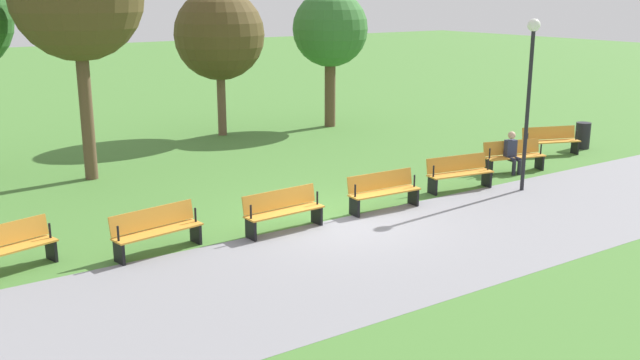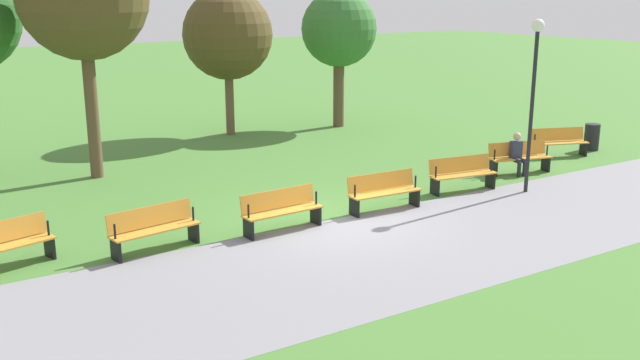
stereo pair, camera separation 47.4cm
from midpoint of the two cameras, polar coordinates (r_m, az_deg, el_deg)
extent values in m
plane|color=#477A33|center=(16.31, 2.21, -3.28)|extent=(120.00, 120.00, 0.00)
cube|color=gray|center=(14.64, 7.18, -5.53)|extent=(34.26, 4.72, 0.01)
cube|color=orange|center=(23.82, 19.08, 2.81)|extent=(1.89, 1.05, 0.04)
cube|color=orange|center=(23.94, 18.89, 3.48)|extent=(1.77, 0.74, 0.40)
cube|color=black|center=(24.32, 20.78, 2.33)|extent=(0.19, 0.37, 0.43)
cylinder|color=black|center=(24.23, 20.89, 3.24)|extent=(0.06, 0.06, 0.30)
cube|color=black|center=(23.44, 17.22, 2.20)|extent=(0.19, 0.37, 0.43)
cylinder|color=black|center=(23.34, 17.32, 3.13)|extent=(0.06, 0.06, 0.30)
cube|color=orange|center=(21.30, 16.31, 1.69)|extent=(1.90, 0.89, 0.04)
cube|color=orange|center=(21.41, 16.06, 2.44)|extent=(1.82, 0.56, 0.40)
cube|color=black|center=(21.84, 18.15, 1.24)|extent=(0.15, 0.38, 0.43)
cylinder|color=black|center=(21.74, 18.26, 2.24)|extent=(0.05, 0.05, 0.30)
cube|color=black|center=(20.89, 14.29, 0.92)|extent=(0.15, 0.38, 0.43)
cylinder|color=black|center=(20.78, 14.39, 1.97)|extent=(0.05, 0.05, 0.30)
cube|color=orange|center=(18.99, 12.08, 0.41)|extent=(1.89, 0.71, 0.04)
cube|color=orange|center=(19.09, 11.77, 1.25)|extent=(1.84, 0.38, 0.40)
cube|color=black|center=(19.55, 14.10, 0.00)|extent=(0.12, 0.38, 0.43)
cylinder|color=black|center=(19.44, 14.21, 1.11)|extent=(0.05, 0.05, 0.30)
cube|color=black|center=(18.57, 9.87, -0.55)|extent=(0.12, 0.38, 0.43)
cylinder|color=black|center=(18.45, 9.95, 0.62)|extent=(0.05, 0.05, 0.30)
cube|color=orange|center=(17.01, 6.02, -1.02)|extent=(1.87, 0.53, 0.04)
cube|color=orange|center=(17.10, 5.66, -0.08)|extent=(1.85, 0.20, 0.40)
cube|color=black|center=(17.57, 8.31, -1.36)|extent=(0.08, 0.38, 0.43)
cylinder|color=black|center=(17.45, 8.39, -0.13)|extent=(0.05, 0.05, 0.30)
cube|color=black|center=(16.60, 3.57, -2.19)|extent=(0.08, 0.38, 0.43)
cylinder|color=black|center=(16.48, 3.63, -0.90)|extent=(0.05, 0.05, 0.30)
cube|color=orange|center=(15.50, -2.09, -2.52)|extent=(1.87, 0.53, 0.04)
cube|color=orange|center=(15.59, -2.51, -1.49)|extent=(1.85, 0.20, 0.40)
cube|color=black|center=(16.03, 0.50, -2.79)|extent=(0.08, 0.38, 0.43)
cylinder|color=black|center=(15.90, 0.55, -1.45)|extent=(0.05, 0.05, 0.30)
cube|color=black|center=(15.14, -4.83, -3.92)|extent=(0.08, 0.38, 0.43)
cylinder|color=black|center=(15.00, -4.83, -2.51)|extent=(0.05, 0.05, 0.30)
cube|color=orange|center=(14.63, -12.08, -3.91)|extent=(1.89, 0.71, 0.04)
cube|color=orange|center=(14.72, -12.51, -2.83)|extent=(1.84, 0.38, 0.40)
cube|color=black|center=(15.11, -9.17, -4.10)|extent=(0.12, 0.38, 0.43)
cylinder|color=black|center=(14.97, -9.19, -2.68)|extent=(0.05, 0.05, 0.30)
cube|color=black|center=(14.33, -15.06, -5.48)|extent=(0.12, 0.38, 0.43)
cylinder|color=black|center=(14.19, -15.13, -4.00)|extent=(0.05, 0.05, 0.30)
cube|color=orange|center=(14.52, -23.01, -4.94)|extent=(1.90, 0.89, 0.04)
cube|color=black|center=(14.93, -19.90, -5.05)|extent=(0.15, 0.38, 0.43)
cylinder|color=black|center=(14.79, -20.00, -3.63)|extent=(0.05, 0.05, 0.30)
cube|color=#2D3347|center=(21.18, 15.97, 2.34)|extent=(0.36, 0.27, 0.50)
sphere|color=tan|center=(21.08, 16.08, 3.36)|extent=(0.22, 0.22, 0.22)
cylinder|color=#23232D|center=(21.14, 16.39, 1.54)|extent=(0.22, 0.38, 0.13)
cylinder|color=#23232D|center=(21.04, 16.62, 0.86)|extent=(0.13, 0.13, 0.43)
cylinder|color=#23232D|center=(21.04, 15.99, 1.51)|extent=(0.22, 0.38, 0.13)
cylinder|color=#23232D|center=(20.94, 16.22, 0.83)|extent=(0.13, 0.13, 0.43)
cylinder|color=brown|center=(26.17, -6.70, 6.39)|extent=(0.31, 0.31, 2.56)
sphere|color=#4C3D1E|center=(25.94, -6.86, 11.45)|extent=(3.19, 3.19, 3.19)
cylinder|color=brown|center=(27.62, 2.00, 7.16)|extent=(0.42, 0.42, 2.79)
sphere|color=#336B2D|center=(27.41, 2.04, 11.97)|extent=(2.84, 2.84, 2.84)
cylinder|color=brown|center=(20.65, -17.10, 5.43)|extent=(0.35, 0.35, 3.86)
cylinder|color=black|center=(19.05, 17.19, 5.07)|extent=(0.10, 0.10, 4.11)
sphere|color=white|center=(18.83, 17.71, 11.67)|extent=(0.32, 0.32, 0.32)
cylinder|color=black|center=(25.23, 21.37, 3.21)|extent=(0.48, 0.48, 0.87)
camera|label=1|loc=(0.24, -89.18, 0.22)|focal=40.13mm
camera|label=2|loc=(0.24, 90.82, -0.22)|focal=40.13mm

